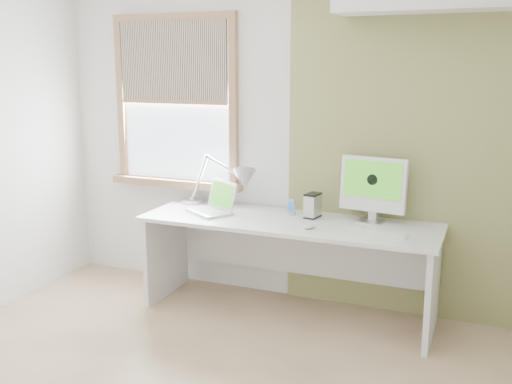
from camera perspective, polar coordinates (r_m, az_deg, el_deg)
The scene contains 11 objects.
room at distance 3.05m, azimuth -7.55°, elevation 1.67°, with size 4.04×3.54×2.64m.
accent_wall at distance 4.40m, azimuth 15.72°, elevation 4.53°, with size 2.00×0.02×2.60m, color olive.
window at distance 4.99m, azimuth -7.82°, elevation 8.55°, with size 1.20×0.14×1.42m.
desk at distance 4.46m, azimuth 3.38°, elevation -4.99°, with size 2.20×0.70×0.73m.
desk_lamp at distance 4.67m, azimuth -2.11°, elevation 1.01°, with size 0.72×0.30×0.42m.
laptop at distance 4.59m, azimuth -4.01°, elevation -1.22°, with size 0.44×0.42×0.24m.
phone_dock at distance 4.50m, azimuth 3.41°, elevation -1.80°, with size 0.07×0.07×0.12m.
external_drive at distance 4.43m, azimuth 5.49°, elevation -1.30°, with size 0.11×0.15×0.18m.
imac at distance 4.34m, azimuth 11.25°, elevation 0.59°, with size 0.49×0.18×0.47m.
keyboard at distance 4.06m, azimuth 11.53°, elevation -3.95°, with size 0.42×0.15×0.02m.
mouse at distance 4.15m, azimuth 5.17°, elevation -3.31°, with size 0.06×0.11×0.03m, color white.
Camera 1 is at (1.50, -2.59, 1.85)m, focal length 41.44 mm.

